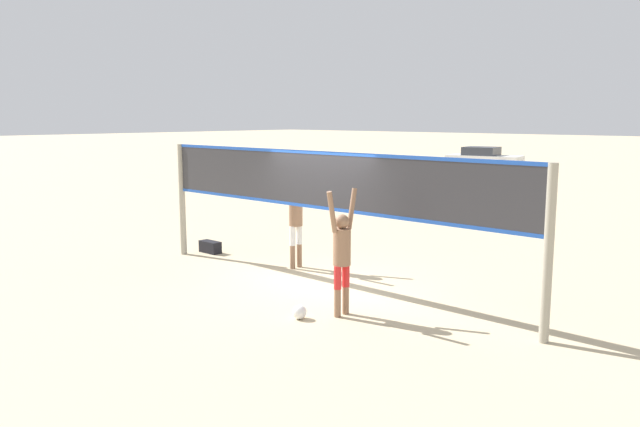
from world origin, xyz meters
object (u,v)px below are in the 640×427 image
object	(u,v)px
player_spiker	(342,250)
player_blocker	(296,213)
volleyball_net	(320,193)
volleyball	(299,312)
parked_car_near	(484,159)
gear_bag	(210,247)

from	to	relation	value
player_spiker	player_blocker	distance (m)	3.26
volleyball_net	volleyball	bearing A→B (deg)	-57.86
volleyball_net	player_spiker	bearing A→B (deg)	-36.05
volleyball_net	player_spiker	size ratio (longest dim) A/B	4.26
player_spiker	parked_car_near	size ratio (longest dim) A/B	0.45
player_spiker	player_blocker	world-z (taller)	player_blocker
player_blocker	volleyball	world-z (taller)	player_blocker
player_spiker	volleyball	bearing A→B (deg)	147.23
parked_car_near	gear_bag	bearing A→B (deg)	-84.98
player_spiker	gear_bag	distance (m)	5.52
player_blocker	gear_bag	xyz separation A→B (m)	(-2.50, -0.29, -1.02)
player_spiker	volleyball	distance (m)	1.17
player_blocker	parked_car_near	bearing A→B (deg)	-160.53
player_spiker	gear_bag	size ratio (longest dim) A/B	3.64
volleyball_net	player_blocker	xyz separation A→B (m)	(-1.38, 0.78, -0.60)
volleyball_net	gear_bag	world-z (taller)	volleyball_net
volleyball	gear_bag	size ratio (longest dim) A/B	0.40
player_spiker	parked_car_near	world-z (taller)	player_spiker
player_blocker	gear_bag	size ratio (longest dim) A/B	3.96
player_spiker	parked_car_near	xyz separation A→B (m)	(-11.68, 27.05, -0.45)
volleyball_net	player_blocker	world-z (taller)	volleyball_net
parked_car_near	volleyball_net	bearing A→B (deg)	-77.50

